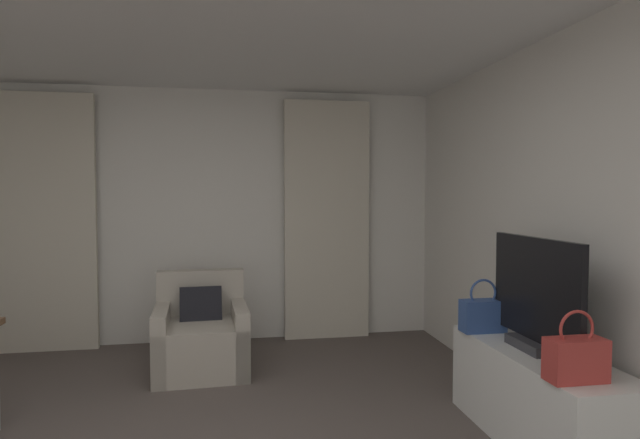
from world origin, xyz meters
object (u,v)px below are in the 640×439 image
tv_console (538,398)px  handbag_primary (483,314)px  tv_flatscreen (535,298)px  armchair (201,338)px  handbag_secondary (576,358)px

tv_console → handbag_primary: bearing=103.2°
tv_console → handbag_primary: size_ratio=3.76×
tv_console → tv_flatscreen: size_ratio=1.54×
armchair → tv_console: bearing=-39.6°
armchair → tv_flatscreen: size_ratio=0.93×
armchair → tv_console: armchair is taller
tv_console → handbag_secondary: (-0.11, -0.49, 0.41)m
armchair → tv_flatscreen: bearing=-38.8°
handbag_primary → armchair: bearing=147.9°
tv_console → handbag_secondary: handbag_secondary is taller
tv_flatscreen → handbag_primary: size_ratio=2.45×
handbag_primary → tv_console: bearing=-76.8°
tv_console → handbag_primary: handbag_primary is taller
armchair → handbag_secondary: (1.98, -2.22, 0.41)m
armchair → handbag_primary: 2.37m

